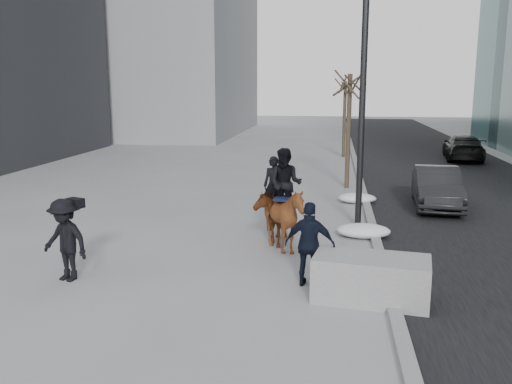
# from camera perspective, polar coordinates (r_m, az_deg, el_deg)

# --- Properties ---
(ground) EXTENTS (120.00, 120.00, 0.00)m
(ground) POSITION_cam_1_polar(r_m,az_deg,el_deg) (12.38, -0.80, -7.91)
(ground) COLOR gray
(ground) RESTS_ON ground
(road) EXTENTS (8.00, 90.00, 0.01)m
(road) POSITION_cam_1_polar(r_m,az_deg,el_deg) (22.53, 21.28, 0.11)
(road) COLOR black
(road) RESTS_ON ground
(curb) EXTENTS (0.25, 90.00, 0.12)m
(curb) POSITION_cam_1_polar(r_m,az_deg,el_deg) (21.95, 11.08, 0.54)
(curb) COLOR gray
(curb) RESTS_ON ground
(planter) EXTENTS (2.29, 1.39, 0.86)m
(planter) POSITION_cam_1_polar(r_m,az_deg,el_deg) (10.67, 12.01, -8.91)
(planter) COLOR #949496
(planter) RESTS_ON ground
(car_near) EXTENTS (1.72, 4.16, 1.34)m
(car_near) POSITION_cam_1_polar(r_m,az_deg,el_deg) (19.15, 18.50, 0.46)
(car_near) COLOR black
(car_near) RESTS_ON ground
(car_far) EXTENTS (2.47, 4.92, 1.37)m
(car_far) POSITION_cam_1_polar(r_m,az_deg,el_deg) (31.76, 20.98, 4.42)
(car_far) COLOR black
(car_far) RESTS_ON ground
(tree_near) EXTENTS (1.20, 1.20, 4.96)m
(tree_near) POSITION_cam_1_polar(r_m,az_deg,el_deg) (21.65, 9.72, 6.91)
(tree_near) COLOR #34281E
(tree_near) RESTS_ON ground
(tree_far) EXTENTS (1.20, 1.20, 4.70)m
(tree_far) POSITION_cam_1_polar(r_m,az_deg,el_deg) (31.07, 9.29, 7.95)
(tree_far) COLOR #362C20
(tree_far) RESTS_ON ground
(mounted_left) EXTENTS (0.84, 1.75, 2.24)m
(mounted_left) POSITION_cam_1_polar(r_m,az_deg,el_deg) (14.14, 1.83, -1.95)
(mounted_left) COLOR #501B10
(mounted_left) RESTS_ON ground
(mounted_right) EXTENTS (1.60, 1.73, 2.55)m
(mounted_right) POSITION_cam_1_polar(r_m,az_deg,el_deg) (13.27, 3.05, -2.00)
(mounted_right) COLOR #482B0E
(mounted_right) RESTS_ON ground
(feeder) EXTENTS (1.07, 0.91, 1.75)m
(feeder) POSITION_cam_1_polar(r_m,az_deg,el_deg) (11.08, 5.69, -5.51)
(feeder) COLOR black
(feeder) RESTS_ON ground
(camera_crew) EXTENTS (1.28, 0.98, 1.75)m
(camera_crew) POSITION_cam_1_polar(r_m,az_deg,el_deg) (12.01, -19.44, -4.74)
(camera_crew) COLOR black
(camera_crew) RESTS_ON ground
(lamppost) EXTENTS (0.25, 1.08, 9.09)m
(lamppost) POSITION_cam_1_polar(r_m,az_deg,el_deg) (15.73, 11.32, 14.44)
(lamppost) COLOR black
(lamppost) RESTS_ON ground
(snow_piles) EXTENTS (1.44, 8.67, 0.37)m
(snow_piles) POSITION_cam_1_polar(r_m,az_deg,el_deg) (15.33, 11.17, -3.67)
(snow_piles) COLOR white
(snow_piles) RESTS_ON ground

